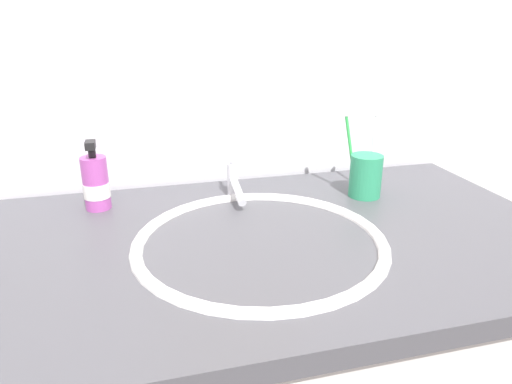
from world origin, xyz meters
TOP-DOWN VIEW (x-y plane):
  - tiled_wall_back at (0.00, 0.38)m, footprint 2.37×0.04m
  - sink_basin at (-0.03, -0.03)m, footprint 0.48×0.48m
  - faucet at (-0.03, 0.20)m, footprint 0.02×0.14m
  - toothbrush_cup at (0.27, 0.15)m, footprint 0.07×0.07m
  - toothbrush_white at (0.30, 0.18)m, footprint 0.03×0.04m
  - toothbrush_green at (0.24, 0.18)m, footprint 0.04×0.05m
  - soap_dispenser at (-0.33, 0.23)m, footprint 0.06×0.06m

SIDE VIEW (x-z plane):
  - sink_basin at x=-0.03m, z-range 0.80..0.93m
  - faucet at x=-0.03m, z-range 0.90..0.99m
  - toothbrush_cup at x=0.27m, z-range 0.91..1.01m
  - soap_dispenser at x=-0.33m, z-range 0.89..1.04m
  - toothbrush_white at x=0.30m, z-range 0.93..1.13m
  - toothbrush_green at x=0.24m, z-range 0.93..1.13m
  - tiled_wall_back at x=0.00m, z-range 0.00..2.40m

